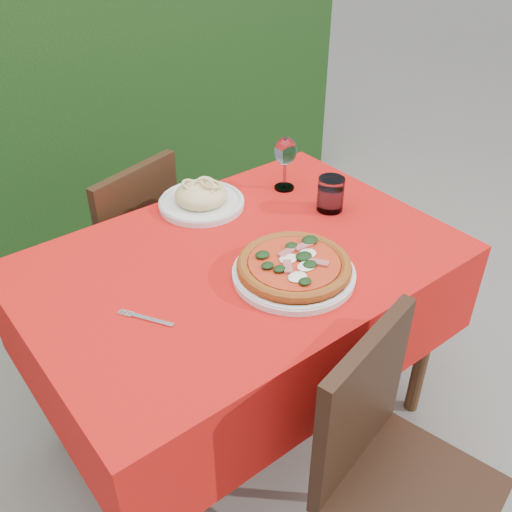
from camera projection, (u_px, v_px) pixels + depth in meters
ground at (243, 421)px, 2.11m from camera, size 60.00×60.00×0.00m
hedge at (34, 71)px, 2.58m from camera, size 3.20×0.55×1.78m
dining_table at (241, 296)px, 1.77m from camera, size 1.26×0.86×0.75m
chair_near at (388, 460)px, 1.42m from camera, size 0.46×0.46×0.84m
chair_far at (127, 246)px, 2.20m from camera, size 0.47×0.47×0.84m
pizza_plate at (294, 268)px, 1.58m from camera, size 0.38×0.38×0.06m
pasta_plate at (201, 198)px, 1.91m from camera, size 0.29×0.29×0.08m
water_glass at (330, 196)px, 1.87m from camera, size 0.09×0.09×0.11m
wine_glass at (285, 153)px, 1.95m from camera, size 0.08×0.08×0.19m
fork at (152, 320)px, 1.45m from camera, size 0.11×0.15×0.00m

